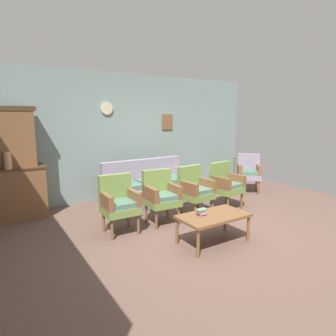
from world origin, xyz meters
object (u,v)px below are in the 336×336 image
object	(u,v)px
vase_on_cabinet	(8,160)
armchair_near_cabinet	(195,188)
coffee_table	(213,218)
floor_vase_by_wall	(237,170)
armchair_near_couch_end	(119,201)
armchair_row_middle	(161,194)
floral_couch	(149,189)
book_stack_on_table	(201,212)
wingback_chair_by_fireplace	(249,171)
armchair_by_doorway	(226,183)
side_cabinet	(11,194)

from	to	relation	value
vase_on_cabinet	armchair_near_cabinet	size ratio (longest dim) A/B	0.32
coffee_table	floor_vase_by_wall	xyz separation A→B (m)	(3.04, 2.52, -0.02)
armchair_near_cabinet	armchair_near_couch_end	bearing A→B (deg)	-179.89
armchair_row_middle	armchair_near_cabinet	bearing A→B (deg)	0.19
floral_couch	armchair_near_couch_end	world-z (taller)	same
armchair_near_couch_end	book_stack_on_table	world-z (taller)	armchair_near_couch_end
book_stack_on_table	vase_on_cabinet	bearing A→B (deg)	132.80
armchair_near_cabinet	wingback_chair_by_fireplace	bearing A→B (deg)	16.82
coffee_table	armchair_near_couch_end	bearing A→B (deg)	131.84
armchair_by_doorway	coffee_table	size ratio (longest dim) A/B	0.90
floral_couch	wingback_chair_by_fireplace	xyz separation A→B (m)	(2.48, -0.40, 0.17)
vase_on_cabinet	armchair_near_cabinet	world-z (taller)	vase_on_cabinet
armchair_near_cabinet	wingback_chair_by_fireplace	xyz separation A→B (m)	(2.10, 0.63, 0.00)
armchair_by_doorway	wingback_chair_by_fireplace	xyz separation A→B (m)	(1.34, 0.63, 0.00)
vase_on_cabinet	wingback_chair_by_fireplace	world-z (taller)	vase_on_cabinet
side_cabinet	armchair_row_middle	distance (m)	2.62
armchair_row_middle	coffee_table	world-z (taller)	armchair_row_middle
floor_vase_by_wall	wingback_chair_by_fireplace	bearing A→B (deg)	-118.49
vase_on_cabinet	floor_vase_by_wall	distance (m)	5.44
armchair_near_cabinet	book_stack_on_table	xyz separation A→B (m)	(-0.67, -1.01, -0.03)
side_cabinet	coffee_table	distance (m)	3.51
floral_couch	wingback_chair_by_fireplace	bearing A→B (deg)	-9.19
side_cabinet	armchair_by_doorway	distance (m)	3.91
armchair_near_cabinet	coffee_table	xyz separation A→B (m)	(-0.51, -1.09, -0.12)
vase_on_cabinet	book_stack_on_table	bearing A→B (deg)	-47.20
armchair_near_couch_end	coffee_table	world-z (taller)	armchair_near_couch_end
vase_on_cabinet	coffee_table	xyz separation A→B (m)	(2.34, -2.44, -0.70)
vase_on_cabinet	armchair_row_middle	bearing A→B (deg)	-32.51
floral_couch	armchair_near_couch_end	distance (m)	1.53
armchair_row_middle	wingback_chair_by_fireplace	xyz separation A→B (m)	(2.82, 0.64, 0.00)
armchair_row_middle	armchair_near_cabinet	size ratio (longest dim) A/B	1.00
armchair_near_cabinet	vase_on_cabinet	bearing A→B (deg)	154.62
book_stack_on_table	floral_couch	bearing A→B (deg)	82.01
armchair_near_cabinet	coffee_table	distance (m)	1.21
armchair_near_couch_end	armchair_row_middle	distance (m)	0.76
side_cabinet	armchair_row_middle	bearing A→B (deg)	-35.97
vase_on_cabinet	armchair_row_middle	size ratio (longest dim) A/B	0.32
side_cabinet	armchair_row_middle	world-z (taller)	side_cabinet
side_cabinet	floor_vase_by_wall	xyz separation A→B (m)	(5.38, -0.10, -0.11)
side_cabinet	floor_vase_by_wall	world-z (taller)	side_cabinet
side_cabinet	floral_couch	xyz separation A→B (m)	(2.47, -0.50, -0.14)
wingback_chair_by_fireplace	coffee_table	distance (m)	3.13
armchair_near_couch_end	floor_vase_by_wall	xyz separation A→B (m)	(4.02, 1.44, -0.14)
armchair_by_doorway	coffee_table	distance (m)	1.68
floral_couch	armchair_by_doorway	distance (m)	1.54
vase_on_cabinet	armchair_near_couch_end	size ratio (longest dim) A/B	0.32
armchair_near_cabinet	coffee_table	bearing A→B (deg)	-115.19
wingback_chair_by_fireplace	armchair_near_couch_end	bearing A→B (deg)	-169.92
armchair_row_middle	floor_vase_by_wall	xyz separation A→B (m)	(3.26, 1.44, -0.14)
vase_on_cabinet	wingback_chair_by_fireplace	xyz separation A→B (m)	(4.95, -0.72, -0.58)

